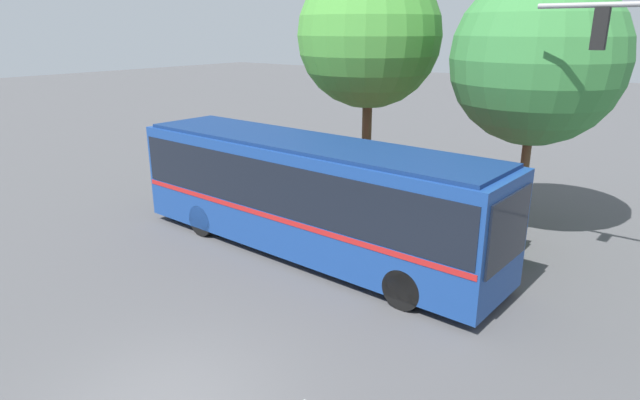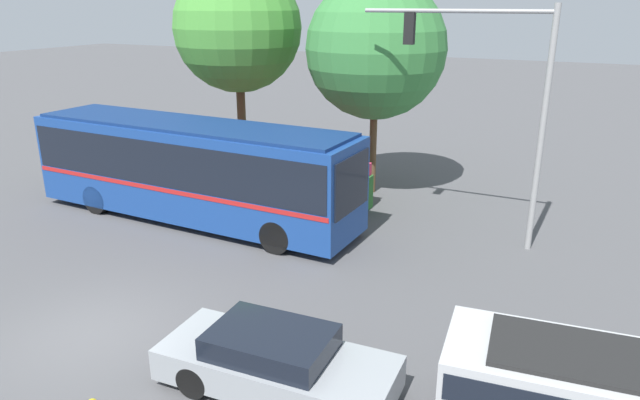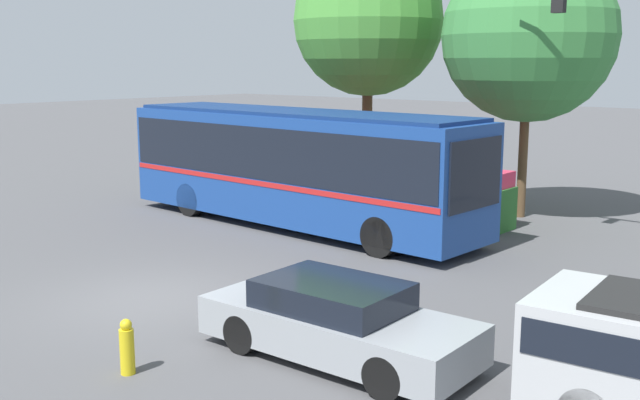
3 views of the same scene
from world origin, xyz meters
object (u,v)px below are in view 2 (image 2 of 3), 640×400
(city_bus, at_px, (192,165))
(street_tree_left, at_px, (238,28))
(suv_left_lane, at_px, (590,392))
(traffic_light_pole, at_px, (500,90))
(sedan_foreground, at_px, (276,362))
(street_tree_centre, at_px, (376,49))

(city_bus, xyz_separation_m, street_tree_left, (-1.52, 5.37, 4.11))
(suv_left_lane, bearing_deg, city_bus, 149.50)
(traffic_light_pole, bearing_deg, city_bus, 13.74)
(traffic_light_pole, bearing_deg, suv_left_lane, 111.10)
(sedan_foreground, distance_m, suv_left_lane, 5.41)
(city_bus, distance_m, traffic_light_pole, 9.91)
(sedan_foreground, relative_size, traffic_light_pole, 0.65)
(street_tree_left, bearing_deg, traffic_light_pole, -16.14)
(sedan_foreground, height_order, traffic_light_pole, traffic_light_pole)
(city_bus, distance_m, street_tree_centre, 7.73)
(sedan_foreground, distance_m, street_tree_centre, 13.33)
(sedan_foreground, bearing_deg, street_tree_left, 122.78)
(street_tree_centre, bearing_deg, traffic_light_pole, -32.23)
(city_bus, bearing_deg, suv_left_lane, -23.02)
(city_bus, height_order, traffic_light_pole, traffic_light_pole)
(street_tree_left, bearing_deg, suv_left_lane, -38.78)
(traffic_light_pole, distance_m, street_tree_left, 11.28)
(street_tree_left, height_order, street_tree_centre, street_tree_left)
(suv_left_lane, distance_m, street_tree_left, 18.46)
(city_bus, xyz_separation_m, traffic_light_pole, (9.24, 2.26, 2.76))
(sedan_foreground, height_order, street_tree_centre, street_tree_centre)
(suv_left_lane, bearing_deg, street_tree_centre, 120.28)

